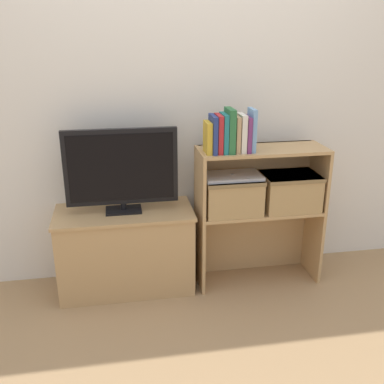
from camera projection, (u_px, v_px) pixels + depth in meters
ground_plane at (196, 296)px, 2.87m from camera, size 16.00×16.00×0.00m
wall_back at (185, 97)px, 2.84m from camera, size 10.00×0.05×2.40m
tv_stand at (126, 250)px, 2.89m from camera, size 0.86×0.40×0.54m
tv at (121, 169)px, 2.70m from camera, size 0.68×0.14×0.52m
bookshelf_lower_tier at (255, 232)px, 3.03m from camera, size 0.80×0.30×0.51m
bookshelf_upper_tier at (259, 168)px, 2.87m from camera, size 0.80×0.30×0.40m
book_mustard at (208, 137)px, 2.63m from camera, size 0.03×0.14×0.19m
book_navy at (213, 134)px, 2.63m from camera, size 0.03×0.16×0.22m
book_crimson at (219, 134)px, 2.64m from camera, size 0.03×0.14×0.23m
book_teal at (224, 133)px, 2.64m from camera, size 0.03×0.15×0.23m
book_forest at (230, 130)px, 2.64m from camera, size 0.04×0.15×0.26m
book_tan at (236, 134)px, 2.66m from camera, size 0.03×0.13×0.21m
book_ivory at (242, 133)px, 2.66m from camera, size 0.03×0.13×0.22m
book_plum at (247, 134)px, 2.67m from camera, size 0.02×0.15×0.21m
book_skyblue at (252, 130)px, 2.67m from camera, size 0.03×0.13×0.25m
storage_basket_left at (232, 193)px, 2.82m from camera, size 0.36×0.27×0.23m
storage_basket_right at (289, 190)px, 2.88m from camera, size 0.36×0.27×0.23m
laptop at (232, 176)px, 2.78m from camera, size 0.36×0.22×0.02m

